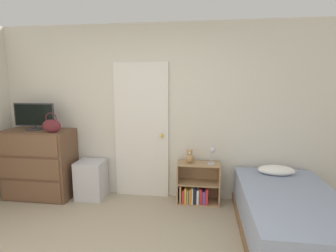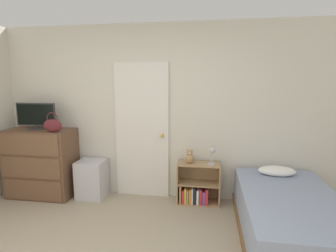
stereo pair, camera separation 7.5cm
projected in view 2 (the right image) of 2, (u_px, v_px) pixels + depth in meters
The scene contains 10 objects.
wall_back at pixel (152, 113), 3.89m from camera, with size 10.00×0.06×2.55m.
door_closed at pixel (142, 131), 3.90m from camera, with size 0.81×0.09×2.01m.
dresser at pixel (41, 163), 3.97m from camera, with size 0.99×0.51×1.03m.
tv at pixel (36, 116), 3.88m from camera, with size 0.62×0.16×0.39m.
handbag at pixel (53, 125), 3.66m from camera, with size 0.28×0.10×0.28m.
storage_bin at pixel (92, 179), 3.95m from camera, with size 0.40×0.38×0.56m.
bookshelf at pixel (197, 188), 3.76m from camera, with size 0.60×0.29×0.59m.
teddy_bear at pixel (190, 157), 3.71m from camera, with size 0.13×0.13×0.20m.
desk_lamp at pixel (212, 152), 3.60m from camera, with size 0.11×0.11×0.25m.
bed at pixel (290, 218), 2.84m from camera, with size 1.05×1.85×0.63m.
Camera 2 is at (0.84, -1.61, 1.71)m, focal length 28.00 mm.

